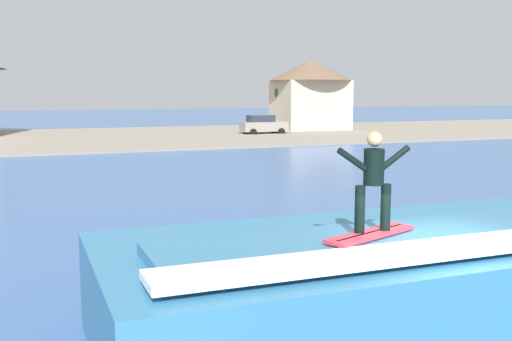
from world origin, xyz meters
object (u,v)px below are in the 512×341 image
wave_crest (381,282)px  house_gabled_white (310,91)px  surfboard (370,234)px  car_far_shore (263,125)px  tree_tall_bare (286,94)px  surfer (374,176)px

wave_crest → house_gabled_white: house_gabled_white is taller
wave_crest → surfboard: bearing=-136.8°
house_gabled_white → wave_crest: bearing=-115.1°
surfboard → house_gabled_white: size_ratio=0.21×
wave_crest → car_far_shore: (15.69, 44.35, 0.07)m
wave_crest → tree_tall_bare: bearing=67.7°
house_gabled_white → surfer: bearing=-115.4°
wave_crest → tree_tall_bare: 53.42m
surfer → car_far_shore: size_ratio=0.36×
car_far_shore → house_gabled_white: (7.00, 4.12, 3.22)m
tree_tall_bare → wave_crest: bearing=-112.3°
surfboard → house_gabled_white: house_gabled_white is taller
car_far_shore → house_gabled_white: size_ratio=0.50×
surfer → house_gabled_white: bearing=64.6°
wave_crest → surfer: 2.05m
car_far_shore → wave_crest: bearing=-109.5°
house_gabled_white → tree_tall_bare: house_gabled_white is taller
wave_crest → car_far_shore: car_far_shore is taller
surfer → tree_tall_bare: 54.01m
wave_crest → surfboard: surfboard is taller
car_far_shore → house_gabled_white: bearing=30.5°
surfboard → surfer: size_ratio=1.16×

